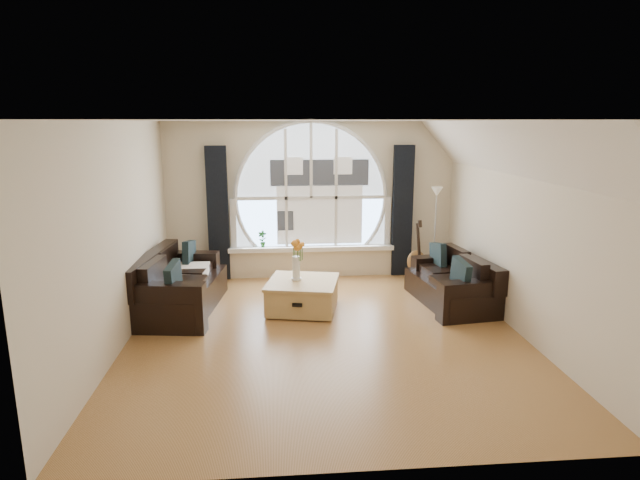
{
  "coord_description": "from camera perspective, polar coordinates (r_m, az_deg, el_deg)",
  "views": [
    {
      "loc": [
        -0.62,
        -6.35,
        2.69
      ],
      "look_at": [
        0.0,
        0.9,
        1.05
      ],
      "focal_mm": 29.6,
      "sensor_mm": 36.0,
      "label": 1
    }
  ],
  "objects": [
    {
      "name": "arched_window",
      "position": [
        9.15,
        -0.98,
        6.01
      ],
      "size": [
        2.6,
        0.06,
        2.15
      ],
      "primitive_type": "cube",
      "color": "silver",
      "rests_on": "wall_back"
    },
    {
      "name": "throw_blanket",
      "position": [
        8.14,
        -13.88,
        -3.28
      ],
      "size": [
        0.57,
        0.57,
        0.1
      ],
      "primitive_type": "cube",
      "rotation": [
        0.0,
        0.0,
        0.03
      ],
      "color": "silver",
      "rests_on": "sofa_left"
    },
    {
      "name": "curtain_left",
      "position": [
        9.16,
        -10.97,
        2.79
      ],
      "size": [
        0.35,
        0.12,
        2.3
      ],
      "primitive_type": "cube",
      "color": "black",
      "rests_on": "ground"
    },
    {
      "name": "sofa_right",
      "position": [
        8.14,
        13.98,
        -4.02
      ],
      "size": [
        1.03,
        1.73,
        0.73
      ],
      "primitive_type": "cube",
      "rotation": [
        0.0,
        0.0,
        0.13
      ],
      "color": "black",
      "rests_on": "ground"
    },
    {
      "name": "wall_left",
      "position": [
        6.76,
        -20.93,
        0.42
      ],
      "size": [
        0.01,
        5.5,
        2.7
      ],
      "primitive_type": "cube",
      "color": "beige",
      "rests_on": "ground"
    },
    {
      "name": "wall_front",
      "position": [
        3.89,
        4.63,
        -7.45
      ],
      "size": [
        5.0,
        0.01,
        2.7
      ],
      "primitive_type": "cube",
      "color": "beige",
      "rests_on": "ground"
    },
    {
      "name": "ceiling",
      "position": [
        6.38,
        0.71,
        12.79
      ],
      "size": [
        5.0,
        5.5,
        0.01
      ],
      "primitive_type": "cube",
      "color": "silver",
      "rests_on": "ground"
    },
    {
      "name": "window_sill",
      "position": [
        9.28,
        -0.92,
        -0.89
      ],
      "size": [
        2.9,
        0.22,
        0.08
      ],
      "primitive_type": "cube",
      "color": "white",
      "rests_on": "wall_back"
    },
    {
      "name": "vase_flowers",
      "position": [
        7.6,
        -2.59,
        -1.49
      ],
      "size": [
        0.24,
        0.24,
        0.7
      ],
      "primitive_type": "cube",
      "color": "white",
      "rests_on": "coffee_chest"
    },
    {
      "name": "wall_right",
      "position": [
        7.2,
        20.89,
        1.14
      ],
      "size": [
        0.01,
        5.5,
        2.7
      ],
      "primitive_type": "cube",
      "color": "beige",
      "rests_on": "ground"
    },
    {
      "name": "neighbor_house",
      "position": [
        9.17,
        -0.03,
        5.23
      ],
      "size": [
        1.7,
        0.02,
        1.5
      ],
      "primitive_type": "cube",
      "color": "silver",
      "rests_on": "wall_back"
    },
    {
      "name": "sofa_left",
      "position": [
        7.91,
        -14.94,
        -4.57
      ],
      "size": [
        1.2,
        2.03,
        0.85
      ],
      "primitive_type": "cube",
      "rotation": [
        0.0,
        0.0,
        -0.13
      ],
      "color": "black",
      "rests_on": "ground"
    },
    {
      "name": "guitar",
      "position": [
        9.27,
        10.45,
        -0.99
      ],
      "size": [
        0.4,
        0.31,
        1.06
      ],
      "primitive_type": "cube",
      "rotation": [
        0.0,
        0.0,
        0.22
      ],
      "color": "brown",
      "rests_on": "ground"
    },
    {
      "name": "window_frame",
      "position": [
        9.12,
        -0.96,
        5.99
      ],
      "size": [
        2.76,
        0.08,
        2.15
      ],
      "primitive_type": "cube",
      "color": "white",
      "rests_on": "wall_back"
    },
    {
      "name": "coffee_chest",
      "position": [
        7.71,
        -1.88,
        -5.85
      ],
      "size": [
        1.16,
        1.16,
        0.48
      ],
      "primitive_type": "cube",
      "rotation": [
        0.0,
        0.0,
        -0.21
      ],
      "color": "#A5814A",
      "rests_on": "ground"
    },
    {
      "name": "attic_slope",
      "position": [
        6.96,
        19.29,
        9.2
      ],
      "size": [
        0.92,
        5.5,
        0.72
      ],
      "primitive_type": "cube",
      "color": "silver",
      "rests_on": "ground"
    },
    {
      "name": "ground",
      "position": [
        6.92,
        0.65,
        -10.16
      ],
      "size": [
        5.0,
        5.5,
        0.01
      ],
      "primitive_type": "cube",
      "color": "brown",
      "rests_on": "ground"
    },
    {
      "name": "curtain_right",
      "position": [
        9.38,
        8.89,
        3.09
      ],
      "size": [
        0.35,
        0.12,
        2.3
      ],
      "primitive_type": "cube",
      "color": "black",
      "rests_on": "ground"
    },
    {
      "name": "potted_plant",
      "position": [
        9.22,
        -6.25,
        0.12
      ],
      "size": [
        0.17,
        0.13,
        0.29
      ],
      "primitive_type": "imported",
      "rotation": [
        0.0,
        0.0,
        -0.22
      ],
      "color": "#1E6023",
      "rests_on": "window_sill"
    },
    {
      "name": "floor_lamp",
      "position": [
        9.37,
        12.31,
        0.76
      ],
      "size": [
        0.24,
        0.24,
        1.6
      ],
      "primitive_type": "cube",
      "color": "#B2B2B2",
      "rests_on": "ground"
    },
    {
      "name": "wall_back",
      "position": [
        9.22,
        -0.98,
        4.33
      ],
      "size": [
        5.0,
        0.01,
        2.7
      ],
      "primitive_type": "cube",
      "color": "beige",
      "rests_on": "ground"
    }
  ]
}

